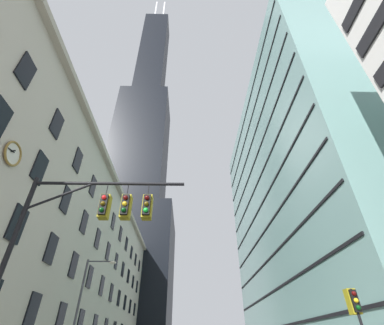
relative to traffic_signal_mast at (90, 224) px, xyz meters
name	(u,v)px	position (x,y,z in m)	size (l,w,h in m)	color
station_building	(68,268)	(-12.74, 28.87, 5.11)	(12.79, 74.61, 22.25)	beige
dark_skyscraper	(137,176)	(-13.91, 68.22, 44.64)	(26.86, 26.86, 177.58)	black
glass_office_midrise	(318,199)	(24.87, 27.83, 15.53)	(19.23, 44.30, 43.04)	gray
traffic_signal_mast	(90,224)	(0.00, 0.00, 0.00)	(6.73, 0.63, 7.97)	black
traffic_light_near_right	(355,308)	(11.43, 3.00, -2.62)	(0.40, 0.63, 4.00)	black
street_lamppost	(84,302)	(-3.97, 12.58, -1.21)	(2.45, 0.32, 7.78)	#47474C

